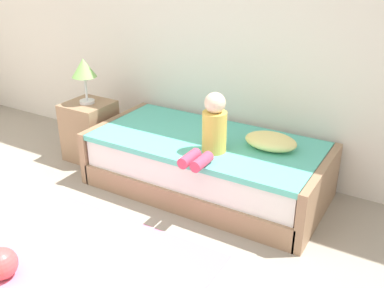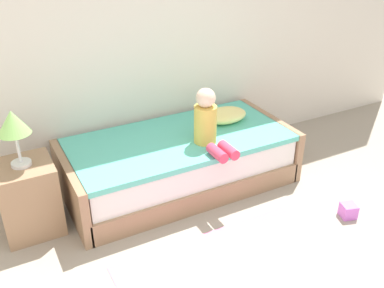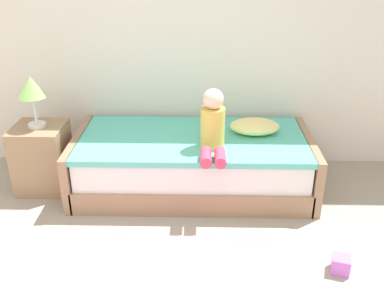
% 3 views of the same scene
% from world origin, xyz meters
% --- Properties ---
extents(wall_rear, '(7.20, 0.10, 2.90)m').
position_xyz_m(wall_rear, '(0.00, 2.60, 1.45)').
color(wall_rear, silver).
rests_on(wall_rear, ground).
extents(bed, '(2.11, 1.00, 0.50)m').
position_xyz_m(bed, '(0.18, 2.00, 0.25)').
color(bed, '#997556').
rests_on(bed, ground).
extents(nightstand, '(0.44, 0.44, 0.60)m').
position_xyz_m(nightstand, '(-1.17, 1.97, 0.30)').
color(nightstand, '#997556').
rests_on(nightstand, ground).
extents(table_lamp, '(0.24, 0.24, 0.45)m').
position_xyz_m(table_lamp, '(-1.17, 1.97, 0.94)').
color(table_lamp, silver).
rests_on(table_lamp, nightstand).
extents(child_figure, '(0.20, 0.51, 0.50)m').
position_xyz_m(child_figure, '(0.35, 1.77, 0.70)').
color(child_figure, gold).
rests_on(child_figure, bed).
extents(pillow, '(0.44, 0.30, 0.13)m').
position_xyz_m(pillow, '(0.73, 2.10, 0.56)').
color(pillow, '#F2E58C').
rests_on(pillow, bed).
extents(toy_ball, '(0.22, 0.22, 0.22)m').
position_xyz_m(toy_ball, '(-0.43, 0.28, 0.11)').
color(toy_ball, '#E54C4C').
rests_on(toy_ball, ground).
extents(area_rug, '(1.60, 1.10, 0.01)m').
position_xyz_m(area_rug, '(0.01, 0.70, 0.00)').
color(area_rug, pink).
rests_on(area_rug, ground).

